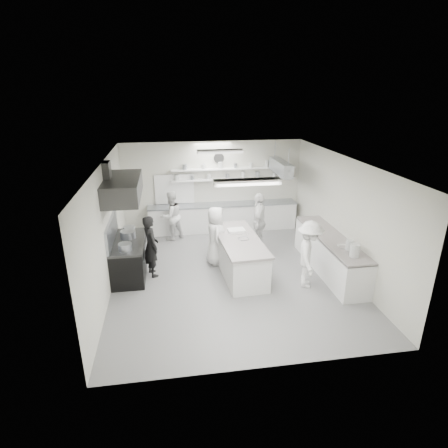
{
  "coord_description": "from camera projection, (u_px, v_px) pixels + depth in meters",
  "views": [
    {
      "loc": [
        -1.5,
        -8.47,
        4.63
      ],
      "look_at": [
        -0.07,
        0.6,
        1.2
      ],
      "focal_mm": 29.31,
      "sensor_mm": 36.0,
      "label": 1
    }
  ],
  "objects": [
    {
      "name": "right_counter",
      "position": [
        330.0,
        254.0,
        9.72
      ],
      "size": [
        0.74,
        3.3,
        0.94
      ],
      "primitive_type": "cube",
      "color": "white",
      "rests_on": "floor"
    },
    {
      "name": "cook_island_right",
      "position": [
        259.0,
        222.0,
        10.89
      ],
      "size": [
        0.79,
        1.12,
        1.76
      ],
      "primitive_type": "imported",
      "rotation": [
        0.0,
        0.0,
        -1.97
      ],
      "color": "white",
      "rests_on": "floor"
    },
    {
      "name": "wall_right",
      "position": [
        343.0,
        215.0,
        9.59
      ],
      "size": [
        0.04,
        7.0,
        3.0
      ],
      "primitive_type": "cube",
      "color": "silver",
      "rests_on": "floor"
    },
    {
      "name": "wall_front",
      "position": [
        268.0,
        294.0,
        5.92
      ],
      "size": [
        6.0,
        0.04,
        3.0
      ],
      "primitive_type": "cube",
      "color": "silver",
      "rests_on": "floor"
    },
    {
      "name": "prep_island",
      "position": [
        239.0,
        256.0,
        9.64
      ],
      "size": [
        1.08,
        2.55,
        0.92
      ],
      "primitive_type": "cube",
      "rotation": [
        0.0,
        0.0,
        0.06
      ],
      "color": "white",
      "rests_on": "floor"
    },
    {
      "name": "floor",
      "position": [
        230.0,
        274.0,
        9.68
      ],
      "size": [
        6.0,
        7.0,
        0.02
      ],
      "primitive_type": "cube",
      "color": "gray",
      "rests_on": "ground"
    },
    {
      "name": "cook_right",
      "position": [
        309.0,
        254.0,
        8.84
      ],
      "size": [
        0.94,
        1.23,
        1.69
      ],
      "primitive_type": "imported",
      "rotation": [
        0.0,
        0.0,
        1.24
      ],
      "color": "white",
      "rests_on": "floor"
    },
    {
      "name": "pass_through_window",
      "position": [
        174.0,
        189.0,
        12.2
      ],
      "size": [
        1.3,
        0.04,
        1.0
      ],
      "primitive_type": "cube",
      "color": "black",
      "rests_on": "wall_back"
    },
    {
      "name": "pot_rack",
      "position": [
        281.0,
        167.0,
        11.39
      ],
      "size": [
        0.3,
        1.6,
        0.4
      ],
      "primitive_type": "cube",
      "color": "#9DA3AD",
      "rests_on": "ceiling"
    },
    {
      "name": "cook_back",
      "position": [
        171.0,
        216.0,
        11.64
      ],
      "size": [
        0.98,
        0.92,
        1.59
      ],
      "primitive_type": "imported",
      "rotation": [
        0.0,
        0.0,
        -2.57
      ],
      "color": "white",
      "rests_on": "floor"
    },
    {
      "name": "shelf_lower",
      "position": [
        234.0,
        179.0,
        12.29
      ],
      "size": [
        4.2,
        0.26,
        0.04
      ],
      "primitive_type": "cube",
      "color": "white",
      "rests_on": "wall_back"
    },
    {
      "name": "stove_pot",
      "position": [
        128.0,
        235.0,
        9.48
      ],
      "size": [
        0.39,
        0.39,
        0.25
      ],
      "primitive_type": "cylinder",
      "color": "#9DA3AD",
      "rests_on": "stove"
    },
    {
      "name": "shelf_upper",
      "position": [
        234.0,
        169.0,
        12.16
      ],
      "size": [
        4.2,
        0.26,
        0.04
      ],
      "primitive_type": "cube",
      "color": "white",
      "rests_on": "wall_back"
    },
    {
      "name": "cook_island_left",
      "position": [
        216.0,
        236.0,
        10.01
      ],
      "size": [
        0.54,
        0.81,
        1.65
      ],
      "primitive_type": "imported",
      "rotation": [
        0.0,
        0.0,
        1.55
      ],
      "color": "white",
      "rests_on": "floor"
    },
    {
      "name": "bowl_right",
      "position": [
        343.0,
        247.0,
        8.93
      ],
      "size": [
        0.27,
        0.27,
        0.06
      ],
      "primitive_type": "imported",
      "rotation": [
        0.0,
        0.0,
        -0.05
      ],
      "color": "white",
      "rests_on": "right_counter"
    },
    {
      "name": "wall_left",
      "position": [
        107.0,
        227.0,
        8.72
      ],
      "size": [
        0.04,
        7.0,
        3.0
      ],
      "primitive_type": "cube",
      "color": "silver",
      "rests_on": "floor"
    },
    {
      "name": "wall_clock",
      "position": [
        219.0,
        158.0,
        12.05
      ],
      "size": [
        0.32,
        0.05,
        0.32
      ],
      "primitive_type": "cylinder",
      "rotation": [
        1.57,
        0.0,
        0.0
      ],
      "color": "silver",
      "rests_on": "wall_back"
    },
    {
      "name": "cook_stove",
      "position": [
        151.0,
        246.0,
        9.37
      ],
      "size": [
        0.57,
        0.69,
        1.63
      ],
      "primitive_type": "imported",
      "rotation": [
        0.0,
        0.0,
        1.92
      ],
      "color": "black",
      "rests_on": "floor"
    },
    {
      "name": "exhaust_hood",
      "position": [
        122.0,
        188.0,
        8.85
      ],
      "size": [
        0.85,
        2.0,
        0.5
      ],
      "primitive_type": "cube",
      "color": "#363636",
      "rests_on": "wall_left"
    },
    {
      "name": "wall_back",
      "position": [
        213.0,
        186.0,
        12.39
      ],
      "size": [
        6.0,
        0.04,
        3.0
      ],
      "primitive_type": "cube",
      "color": "silver",
      "rests_on": "floor"
    },
    {
      "name": "bowl_island_a",
      "position": [
        244.0,
        239.0,
        9.44
      ],
      "size": [
        0.31,
        0.31,
        0.06
      ],
      "primitive_type": "imported",
      "rotation": [
        0.0,
        0.0,
        0.23
      ],
      "color": "#9DA3AD",
      "rests_on": "prep_island"
    },
    {
      "name": "back_counter",
      "position": [
        223.0,
        217.0,
        12.52
      ],
      "size": [
        5.0,
        0.6,
        0.92
      ],
      "primitive_type": "cube",
      "color": "white",
      "rests_on": "floor"
    },
    {
      "name": "ceiling",
      "position": [
        231.0,
        161.0,
        8.63
      ],
      "size": [
        6.0,
        7.0,
        0.02
      ],
      "primitive_type": "cube",
      "color": "white",
      "rests_on": "wall_back"
    },
    {
      "name": "bowl_island_b",
      "position": [
        244.0,
        234.0,
        9.75
      ],
      "size": [
        0.23,
        0.23,
        0.07
      ],
      "primitive_type": "imported",
      "rotation": [
        0.0,
        0.0,
        0.04
      ],
      "color": "white",
      "rests_on": "prep_island"
    },
    {
      "name": "stove",
      "position": [
        130.0,
        259.0,
        9.52
      ],
      "size": [
        0.8,
        1.8,
        0.9
      ],
      "primitive_type": "cube",
      "color": "black",
      "rests_on": "floor"
    },
    {
      "name": "light_fixture_rear",
      "position": [
        220.0,
        151.0,
        10.32
      ],
      "size": [
        1.3,
        0.25,
        0.1
      ],
      "primitive_type": "cube",
      "color": "white",
      "rests_on": "ceiling"
    },
    {
      "name": "light_fixture_front",
      "position": [
        247.0,
        182.0,
        6.99
      ],
      "size": [
        1.3,
        0.25,
        0.1
      ],
      "primitive_type": "cube",
      "color": "white",
      "rests_on": "ceiling"
    }
  ]
}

